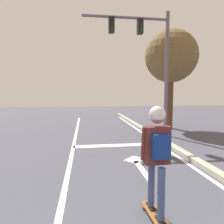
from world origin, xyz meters
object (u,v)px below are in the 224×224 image
object	(u,v)px
skateboard	(155,215)
traffic_signal_mast	(147,50)
skater	(157,147)
roadside_tree	(171,57)

from	to	relation	value
skateboard	traffic_signal_mast	xyz separation A→B (m)	(1.71, 6.03, 3.85)
skater	roadside_tree	size ratio (longest dim) A/B	0.31
skateboard	roadside_tree	size ratio (longest dim) A/B	0.15
skateboard	skater	world-z (taller)	skater
skateboard	skater	xyz separation A→B (m)	(0.00, -0.02, 1.10)
traffic_signal_mast	roadside_tree	world-z (taller)	traffic_signal_mast
skateboard	roadside_tree	bearing A→B (deg)	64.92
traffic_signal_mast	skater	bearing A→B (deg)	-105.83
skater	traffic_signal_mast	size ratio (longest dim) A/B	0.30
skateboard	skater	distance (m)	1.10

